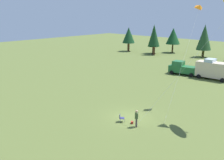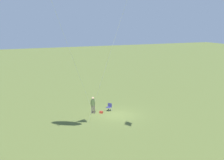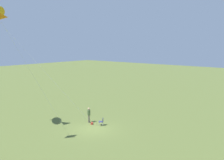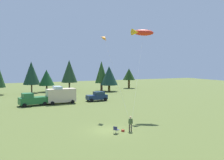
% 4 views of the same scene
% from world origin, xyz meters
% --- Properties ---
extents(ground_plane, '(160.00, 160.00, 0.00)m').
position_xyz_m(ground_plane, '(0.00, 0.00, 0.00)').
color(ground_plane, '#55632E').
extents(person_kite_flyer, '(0.51, 0.50, 1.74)m').
position_xyz_m(person_kite_flyer, '(2.02, -1.41, 1.02)').
color(person_kite_flyer, '#483D3D').
rests_on(person_kite_flyer, ground).
extents(folding_chair, '(0.67, 0.67, 0.82)m').
position_xyz_m(folding_chair, '(0.14, -1.53, 0.49)').
color(folding_chair, navy).
rests_on(folding_chair, ground).
extents(backpack_on_grass, '(0.36, 0.39, 0.22)m').
position_xyz_m(backpack_on_grass, '(1.23, -1.09, 0.11)').
color(backpack_on_grass, '#9E2D20').
rests_on(backpack_on_grass, ground).
extents(truck_green_flatbed, '(5.23, 2.98, 2.34)m').
position_xyz_m(truck_green_flatbed, '(-5.70, 21.77, 1.10)').
color(truck_green_flatbed, '#216430').
rests_on(truck_green_flatbed, ground).
extents(van_camper_beige, '(5.51, 2.83, 3.34)m').
position_xyz_m(van_camper_beige, '(-0.35, 22.14, 1.64)').
color(van_camper_beige, beige).
rests_on(van_camper_beige, ground).
extents(car_navy_hatch, '(4.29, 2.40, 1.89)m').
position_xyz_m(car_navy_hatch, '(7.22, 22.47, 0.95)').
color(car_navy_hatch, '#16284E').
rests_on(car_navy_hatch, ground).
extents(treeline_distant, '(60.37, 10.75, 8.57)m').
position_xyz_m(treeline_distant, '(-1.21, 41.09, 4.74)').
color(treeline_distant, '#482F1A').
rests_on(treeline_distant, ground).
extents(kite_large_fish, '(7.84, 9.21, 12.74)m').
position_xyz_m(kite_large_fish, '(7.92, 6.25, 12.21)').
color(kite_large_fish, red).
rests_on(kite_large_fish, ground).
extents(kite_delta_orange, '(0.99, 7.65, 11.76)m').
position_xyz_m(kite_delta_orange, '(3.01, 8.24, 11.38)').
color(kite_delta_orange, orange).
rests_on(kite_delta_orange, ground).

